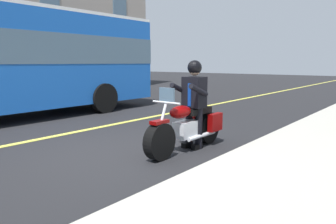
{
  "coord_description": "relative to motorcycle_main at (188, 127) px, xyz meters",
  "views": [
    {
      "loc": [
        3.89,
        4.54,
        1.7
      ],
      "look_at": [
        -0.78,
        0.75,
        0.75
      ],
      "focal_mm": 33.75,
      "sensor_mm": 36.0,
      "label": 1
    }
  ],
  "objects": [
    {
      "name": "motorcycle_main",
      "position": [
        0.0,
        0.0,
        0.0
      ],
      "size": [
        2.21,
        0.6,
        1.26
      ],
      "color": "black",
      "rests_on": "ground_plane"
    },
    {
      "name": "rider_main",
      "position": [
        -0.19,
        -0.0,
        0.58
      ],
      "size": [
        0.62,
        0.54,
        1.74
      ],
      "color": "black",
      "rests_on": "ground_plane"
    },
    {
      "name": "ground_plane",
      "position": [
        1.02,
        -1.05,
        -0.45
      ],
      "size": [
        80.0,
        80.0,
        0.0
      ],
      "primitive_type": "plane",
      "color": "black"
    },
    {
      "name": "lane_center_stripe",
      "position": [
        1.02,
        -3.05,
        -0.45
      ],
      "size": [
        60.0,
        0.16,
        0.01
      ],
      "primitive_type": "cube",
      "color": "#E5DB4C",
      "rests_on": "ground_plane"
    }
  ]
}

